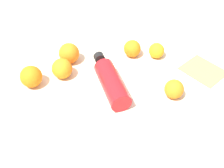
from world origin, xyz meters
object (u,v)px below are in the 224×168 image
water_bottle (110,79)px  orange_3 (69,53)px  orange_2 (62,69)px  orange_4 (157,51)px  orange_0 (174,89)px  folded_napkin (203,70)px  orange_1 (132,49)px  orange_5 (31,77)px

water_bottle → orange_3: orange_3 is taller
orange_2 → orange_4: orange_2 is taller
orange_2 → orange_3: size_ratio=0.94×
orange_0 → orange_2: (-0.38, 0.20, 0.00)m
folded_napkin → orange_1: bearing=146.7°
water_bottle → orange_0: bearing=-120.2°
orange_3 → folded_napkin: (0.51, -0.19, -0.04)m
orange_3 → orange_4: (0.36, -0.06, -0.01)m
orange_3 → orange_4: 0.36m
orange_5 → folded_napkin: (0.66, -0.08, -0.04)m
orange_2 → orange_3: 0.09m
orange_1 → orange_2: bearing=-168.1°
orange_3 → water_bottle: bearing=-56.0°
orange_2 → orange_3: (0.04, 0.09, 0.00)m
orange_2 → orange_0: bearing=-28.1°
orange_2 → orange_5: size_ratio=0.96×
orange_0 → orange_1: orange_1 is taller
orange_4 → orange_5: bearing=-174.3°
orange_0 → folded_napkin: size_ratio=0.45×
orange_0 → orange_2: size_ratio=0.89×
orange_1 → orange_4: bearing=-18.8°
orange_3 → folded_napkin: size_ratio=0.54×
water_bottle → orange_4: (0.23, 0.13, -0.01)m
orange_0 → folded_napkin: bearing=30.3°
orange_2 → orange_1: bearing=11.9°
orange_2 → orange_3: bearing=65.7°
water_bottle → orange_2: bearing=53.5°
orange_4 → orange_0: bearing=-94.6°
orange_4 → folded_napkin: 0.20m
water_bottle → folded_napkin: (0.38, 0.00, -0.03)m
orange_1 → orange_5: 0.42m
orange_1 → orange_5: orange_5 is taller
folded_napkin → orange_4: bearing=139.5°
orange_5 → water_bottle: bearing=-16.0°
folded_napkin → orange_0: bearing=-149.7°
orange_4 → orange_1: bearing=161.2°
water_bottle → orange_1: 0.21m
orange_0 → orange_3: 0.44m
water_bottle → orange_5: 0.29m
orange_1 → folded_napkin: bearing=-33.3°
water_bottle → orange_1: (0.13, 0.16, -0.00)m
orange_1 → orange_5: bearing=-168.7°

